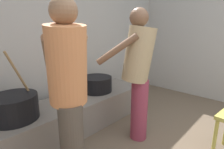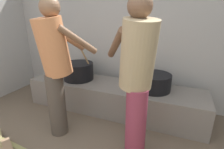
{
  "view_description": "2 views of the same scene",
  "coord_description": "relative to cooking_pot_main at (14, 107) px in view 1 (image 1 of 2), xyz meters",
  "views": [
    {
      "loc": [
        -1.41,
        0.2,
        1.31
      ],
      "look_at": [
        -0.12,
        1.41,
        0.86
      ],
      "focal_mm": 28.5,
      "sensor_mm": 36.0,
      "label": 1
    },
    {
      "loc": [
        0.57,
        -0.1,
        1.37
      ],
      "look_at": [
        -0.04,
        1.42,
        0.8
      ],
      "focal_mm": 27.79,
      "sensor_mm": 36.0,
      "label": 2
    }
  ],
  "objects": [
    {
      "name": "cook_in_tan_shirt",
      "position": [
        1.1,
        -0.74,
        0.33
      ],
      "size": [
        0.64,
        0.71,
        1.54
      ],
      "color": "#8C3347",
      "rests_on": "ground_plane"
    },
    {
      "name": "cook_in_orange_shirt",
      "position": [
        0.19,
        -0.72,
        0.34
      ],
      "size": [
        0.59,
        0.72,
        1.54
      ],
      "color": "#4C4238",
      "rests_on": "ground_plane"
    },
    {
      "name": "hearth_ledge",
      "position": [
        0.58,
        -0.01,
        -0.34
      ],
      "size": [
        2.56,
        0.6,
        0.41
      ],
      "primitive_type": "cube",
      "color": "slate",
      "rests_on": "ground_plane"
    },
    {
      "name": "cooking_pot_secondary",
      "position": [
        1.15,
        0.02,
        -0.02
      ],
      "size": [
        0.45,
        0.45,
        0.22
      ],
      "color": "black",
      "rests_on": "hearth_ledge"
    },
    {
      "name": "block_enclosure_rear",
      "position": [
        0.86,
        0.51,
        0.45
      ],
      "size": [
        4.91,
        0.2,
        1.98
      ],
      "primitive_type": "cube",
      "color": "#ADA8A0",
      "rests_on": "ground_plane"
    },
    {
      "name": "cooking_pot_main",
      "position": [
        0.0,
        0.0,
        0.0
      ],
      "size": [
        0.46,
        0.46,
        0.71
      ],
      "color": "black",
      "rests_on": "hearth_ledge"
    }
  ]
}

